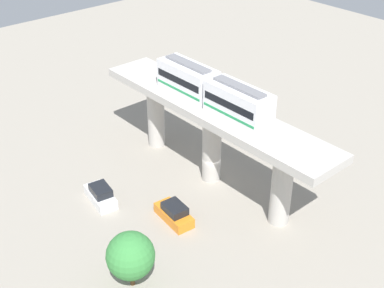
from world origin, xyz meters
The scene contains 6 objects.
ground_plane centered at (0.00, 0.00, 0.00)m, with size 120.00×120.00×0.00m, color gray.
viaduct centered at (0.00, 0.00, 6.28)m, with size 5.20×28.00×8.43m.
train centered at (0.00, -0.13, 9.96)m, with size 2.64×13.55×3.24m.
parked_car_orange centered at (7.16, 2.71, 0.74)m, with size 2.23×4.37×1.76m.
parked_car_white centered at (10.72, -4.13, 0.74)m, with size 2.47×4.44×1.76m.
tree_near_viaduct centered at (14.73, 6.72, 3.04)m, with size 3.82×3.82×4.97m.
Camera 1 is at (30.79, 32.32, 31.12)m, focal length 49.03 mm.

